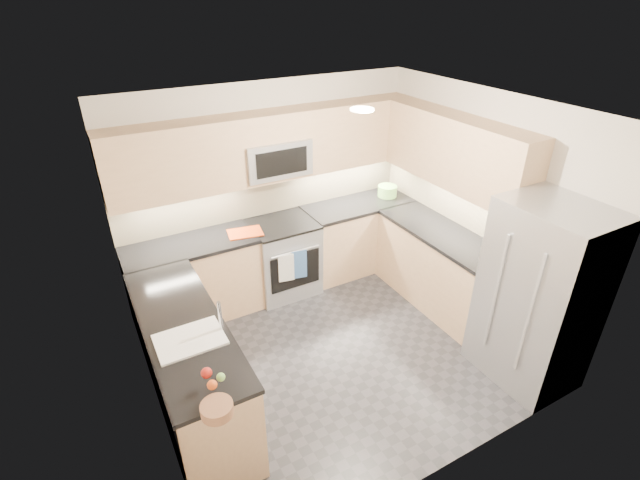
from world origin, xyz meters
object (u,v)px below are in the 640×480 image
Objects in this scene: gas_range at (283,258)px; fruit_basket at (217,409)px; cutting_board at (245,233)px; microwave at (274,157)px; utensil_bowl at (387,191)px; refrigerator at (539,296)px.

fruit_basket reaches higher than gas_range.
fruit_basket reaches higher than cutting_board.
microwave is 2.00× the size of cutting_board.
utensil_bowl is 0.66× the size of cutting_board.
fruit_basket is (-2.98, 0.11, 0.08)m from refrigerator.
microwave reaches higher than gas_range.
gas_range is at bearing 5.18° from cutting_board.
microwave is 0.91m from cutting_board.
utensil_bowl reaches higher than gas_range.
utensil_bowl is at bearing 1.12° from gas_range.
refrigerator is at bearing -60.38° from microwave.
microwave is 3.04m from refrigerator.
microwave is at bearing 57.82° from fruit_basket.
refrigerator is at bearing -2.17° from fruit_basket.
fruit_basket is at bearing -123.55° from gas_range.
microwave is at bearing 119.62° from refrigerator.
refrigerator reaches higher than utensil_bowl.
utensil_bowl is 2.02m from cutting_board.
utensil_bowl is 1.17× the size of fruit_basket.
microwave is at bearing 19.51° from cutting_board.
gas_range is 2.86m from refrigerator.
cutting_board is 1.77× the size of fruit_basket.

